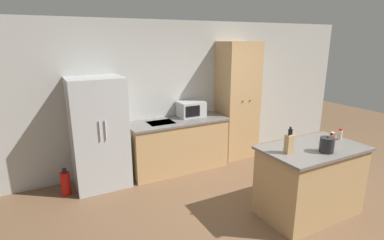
{
  "coord_description": "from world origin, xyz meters",
  "views": [
    {
      "loc": [
        -2.71,
        -2.6,
        2.28
      ],
      "look_at": [
        -0.58,
        1.4,
        1.05
      ],
      "focal_mm": 28.0,
      "sensor_mm": 36.0,
      "label": 1
    }
  ],
  "objects": [
    {
      "name": "back_counter",
      "position": [
        -0.56,
        1.98,
        0.46
      ],
      "size": [
        1.77,
        0.69,
        0.91
      ],
      "color": "tan",
      "rests_on": "ground_plane"
    },
    {
      "name": "ground_plane",
      "position": [
        0.0,
        0.0,
        0.0
      ],
      "size": [
        14.0,
        14.0,
        0.0
      ],
      "primitive_type": "plane",
      "color": "brown"
    },
    {
      "name": "wall_back",
      "position": [
        0.0,
        2.33,
        1.3
      ],
      "size": [
        7.2,
        0.06,
        2.6
      ],
      "color": "#B2B2AD",
      "rests_on": "ground_plane"
    },
    {
      "name": "knife_block",
      "position": [
        -0.07,
        -0.15,
        1.06
      ],
      "size": [
        0.1,
        0.07,
        0.34
      ],
      "color": "tan",
      "rests_on": "kitchen_island"
    },
    {
      "name": "kettle",
      "position": [
        0.36,
        -0.34,
        1.03
      ],
      "size": [
        0.17,
        0.17,
        0.21
      ],
      "color": "#232326",
      "rests_on": "kitchen_island"
    },
    {
      "name": "refrigerator",
      "position": [
        -1.91,
        1.98,
        0.87
      ],
      "size": [
        0.82,
        0.67,
        1.74
      ],
      "color": "#B7BABC",
      "rests_on": "ground_plane"
    },
    {
      "name": "pantry_cabinet",
      "position": [
        0.75,
        2.02,
        1.12
      ],
      "size": [
        0.73,
        0.58,
        2.24
      ],
      "color": "tan",
      "rests_on": "ground_plane"
    },
    {
      "name": "spice_bottle_tall_dark",
      "position": [
        0.92,
        -0.11,
        1.01
      ],
      "size": [
        0.06,
        0.06,
        0.16
      ],
      "color": "beige",
      "rests_on": "kitchen_island"
    },
    {
      "name": "spice_bottle_amber_oil",
      "position": [
        0.73,
        -0.12,
        1.0
      ],
      "size": [
        0.05,
        0.05,
        0.12
      ],
      "color": "orange",
      "rests_on": "kitchen_island"
    },
    {
      "name": "spice_bottle_green_herb",
      "position": [
        0.84,
        -0.06,
        0.99
      ],
      "size": [
        0.06,
        0.06,
        0.1
      ],
      "color": "#B2281E",
      "rests_on": "kitchen_island"
    },
    {
      "name": "spice_bottle_short_red",
      "position": [
        0.64,
        -0.12,
        0.98
      ],
      "size": [
        0.06,
        0.06,
        0.09
      ],
      "color": "#337033",
      "rests_on": "kitchen_island"
    },
    {
      "name": "microwave",
      "position": [
        -0.22,
        2.1,
        1.04
      ],
      "size": [
        0.47,
        0.36,
        0.28
      ],
      "color": "#B2B5B7",
      "rests_on": "back_counter"
    },
    {
      "name": "fire_extinguisher",
      "position": [
        -2.47,
        1.9,
        0.19
      ],
      "size": [
        0.14,
        0.14,
        0.42
      ],
      "color": "red",
      "rests_on": "ground_plane"
    },
    {
      "name": "kitchen_island",
      "position": [
        0.37,
        -0.15,
        0.47
      ],
      "size": [
        1.35,
        0.81,
        0.94
      ],
      "color": "tan",
      "rests_on": "ground_plane"
    }
  ]
}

